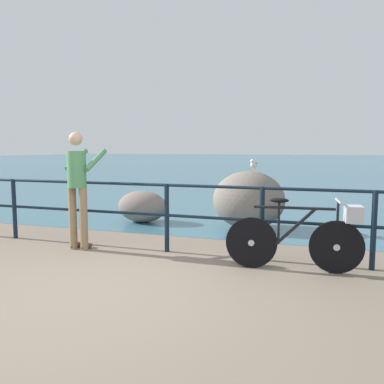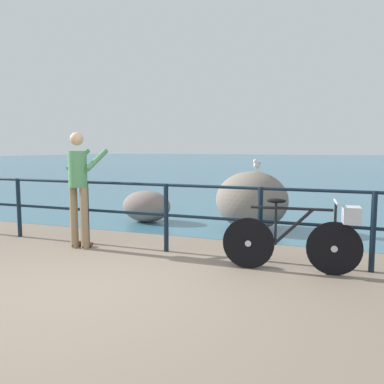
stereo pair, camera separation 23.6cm
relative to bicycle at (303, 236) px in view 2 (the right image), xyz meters
name	(u,v)px [view 2 (the right image)]	position (x,y,z in m)	size (l,w,h in m)	color
ground_plane	(297,176)	(-2.00, 18.66, -0.51)	(120.00, 120.00, 0.10)	#756656
sea_surface	(322,161)	(-2.00, 46.33, -0.46)	(120.00, 90.00, 0.01)	#38667A
promenade_railing	(166,209)	(-2.00, 0.34, 0.17)	(8.51, 0.07, 1.02)	black
bicycle	(303,236)	(0.00, 0.00, 0.00)	(1.70, 0.48, 0.92)	black
person_at_railing	(79,184)	(-3.34, 0.06, 0.53)	(0.47, 0.65, 1.78)	#8C7251
breakwater_boulder_main	(252,200)	(-1.16, 2.41, 0.09)	(1.38, 1.17, 1.11)	slate
breakwater_boulder_left	(146,206)	(-3.39, 2.38, -0.14)	(1.05, 0.74, 0.66)	slate
seagull	(257,164)	(-1.07, 2.35, 0.78)	(0.14, 0.34, 0.23)	gold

